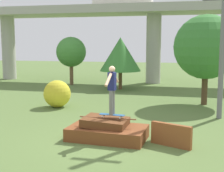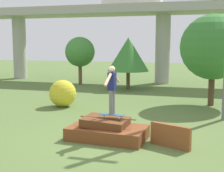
# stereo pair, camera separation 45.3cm
# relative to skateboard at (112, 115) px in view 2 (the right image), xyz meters

# --- Properties ---
(ground_plane) EXTENTS (80.00, 80.00, 0.00)m
(ground_plane) POSITION_rel_skateboard_xyz_m (-0.13, -0.05, -0.77)
(ground_plane) COLOR #567038
(scrap_pile) EXTENTS (2.49, 1.57, 0.69)m
(scrap_pile) POSITION_rel_skateboard_xyz_m (-0.15, -0.04, -0.50)
(scrap_pile) COLOR brown
(scrap_pile) RESTS_ON ground_plane
(scrap_plank_loose) EXTENTS (1.20, 0.61, 0.67)m
(scrap_plank_loose) POSITION_rel_skateboard_xyz_m (1.84, -0.31, -0.43)
(scrap_plank_loose) COLOR brown
(scrap_plank_loose) RESTS_ON ground_plane
(skateboard) EXTENTS (0.83, 0.29, 0.09)m
(skateboard) POSITION_rel_skateboard_xyz_m (0.00, 0.00, 0.00)
(skateboard) COLOR #23517F
(skateboard) RESTS_ON scrap_pile
(skater) EXTENTS (0.24, 1.15, 1.52)m
(skater) POSITION_rel_skateboard_xyz_m (0.00, 0.00, 0.88)
(skater) COLOR slate
(skater) RESTS_ON skateboard
(highway_overpass) EXTENTS (44.00, 3.56, 5.77)m
(highway_overpass) POSITION_rel_skateboard_xyz_m (-0.13, 14.38, 4.22)
(highway_overpass) COLOR #A8A59E
(highway_overpass) RESTS_ON ground_plane
(tree_behind_left) EXTENTS (3.11, 3.11, 4.37)m
(tree_behind_left) POSITION_rel_skateboard_xyz_m (3.15, 6.45, 2.04)
(tree_behind_left) COLOR #4C3823
(tree_behind_left) RESTS_ON ground_plane
(tree_behind_right) EXTENTS (2.67, 2.67, 3.37)m
(tree_behind_right) POSITION_rel_skateboard_xyz_m (-1.89, 10.57, 1.51)
(tree_behind_right) COLOR brown
(tree_behind_right) RESTS_ON ground_plane
(tree_mid_back) EXTENTS (2.15, 2.15, 3.45)m
(tree_mid_back) POSITION_rel_skateboard_xyz_m (-5.80, 12.01, 1.59)
(tree_mid_back) COLOR brown
(tree_mid_back) RESTS_ON ground_plane
(bush_yellow_flowering) EXTENTS (1.27, 1.27, 1.27)m
(bush_yellow_flowering) POSITION_rel_skateboard_xyz_m (-3.62, 4.21, -0.13)
(bush_yellow_flowering) COLOR gold
(bush_yellow_flowering) RESTS_ON ground_plane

